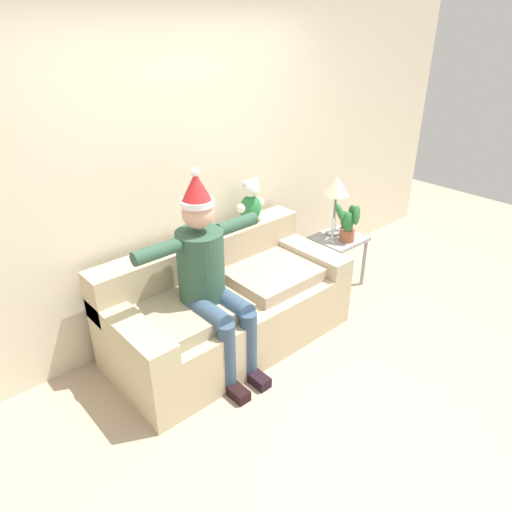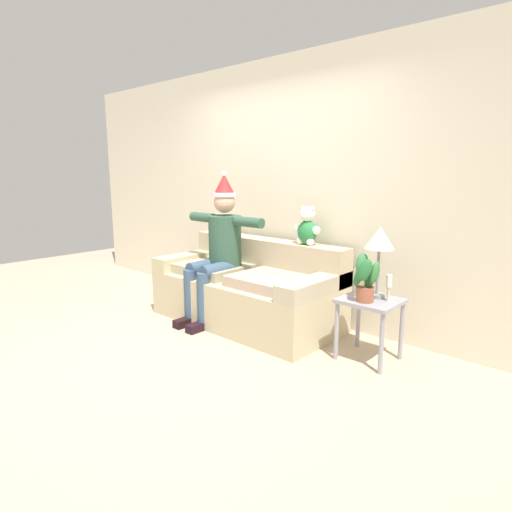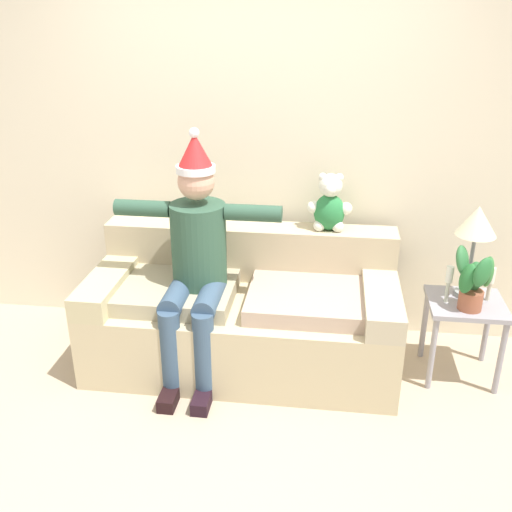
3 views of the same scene
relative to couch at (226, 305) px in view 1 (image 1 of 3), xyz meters
The scene contains 10 objects.
ground_plane 1.06m from the couch, 90.00° to the right, with size 10.00×10.00×0.00m, color tan.
back_wall 1.15m from the couch, 90.00° to the left, with size 7.00×0.10×2.70m, color beige.
couch is the anchor object (origin of this frame).
person_seated 0.55m from the couch, 148.86° to the right, with size 1.02×0.77×1.55m.
teddy_bear 0.89m from the couch, 29.14° to the left, with size 0.29×0.17×0.38m.
side_table 1.38m from the couch, ahead, with size 0.46×0.42×0.52m.
table_lamp 1.53m from the couch, ahead, with size 0.24×0.24×0.59m.
potted_plant 1.43m from the couch, ahead, with size 0.25×0.27×0.39m.
candle_tall 1.30m from the couch, ahead, with size 0.04×0.04×0.24m.
candle_short 1.54m from the couch, ahead, with size 0.04×0.04×0.22m.
Camera 1 is at (-1.94, -1.53, 2.43)m, focal length 32.93 mm.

